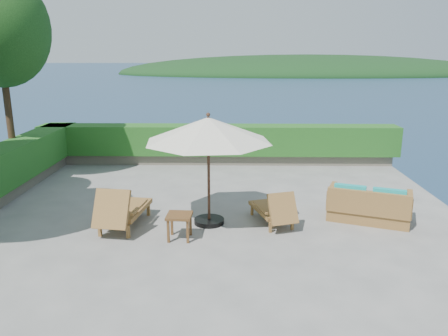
{
  "coord_description": "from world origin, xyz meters",
  "views": [
    {
      "loc": [
        0.49,
        -9.32,
        3.78
      ],
      "look_at": [
        0.3,
        0.8,
        1.1
      ],
      "focal_mm": 35.0,
      "sensor_mm": 36.0,
      "label": 1
    }
  ],
  "objects_px": {
    "wicker_loveseat": "(369,207)",
    "side_table": "(179,219)",
    "lounge_right": "(274,209)",
    "lounge_left": "(122,210)",
    "patio_umbrella": "(208,131)"
  },
  "relations": [
    {
      "from": "wicker_loveseat",
      "to": "side_table",
      "type": "bearing_deg",
      "value": -145.09
    },
    {
      "from": "lounge_right",
      "to": "wicker_loveseat",
      "type": "distance_m",
      "value": 2.22
    },
    {
      "from": "lounge_left",
      "to": "lounge_right",
      "type": "bearing_deg",
      "value": 12.53
    },
    {
      "from": "patio_umbrella",
      "to": "lounge_right",
      "type": "bearing_deg",
      "value": -1.07
    },
    {
      "from": "lounge_left",
      "to": "lounge_right",
      "type": "distance_m",
      "value": 3.38
    },
    {
      "from": "wicker_loveseat",
      "to": "lounge_left",
      "type": "bearing_deg",
      "value": -154.05
    },
    {
      "from": "patio_umbrella",
      "to": "lounge_right",
      "type": "relative_size",
      "value": 2.17
    },
    {
      "from": "lounge_right",
      "to": "wicker_loveseat",
      "type": "relative_size",
      "value": 0.8
    },
    {
      "from": "patio_umbrella",
      "to": "lounge_left",
      "type": "bearing_deg",
      "value": -170.59
    },
    {
      "from": "patio_umbrella",
      "to": "lounge_left",
      "type": "xyz_separation_m",
      "value": [
        -1.9,
        -0.32,
        -1.71
      ]
    },
    {
      "from": "patio_umbrella",
      "to": "lounge_right",
      "type": "xyz_separation_m",
      "value": [
        1.47,
        -0.03,
        -1.78
      ]
    },
    {
      "from": "lounge_left",
      "to": "patio_umbrella",
      "type": "bearing_deg",
      "value": 17.06
    },
    {
      "from": "lounge_left",
      "to": "side_table",
      "type": "bearing_deg",
      "value": -15.04
    },
    {
      "from": "lounge_left",
      "to": "lounge_right",
      "type": "relative_size",
      "value": 1.17
    },
    {
      "from": "patio_umbrella",
      "to": "side_table",
      "type": "relative_size",
      "value": 6.45
    }
  ]
}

